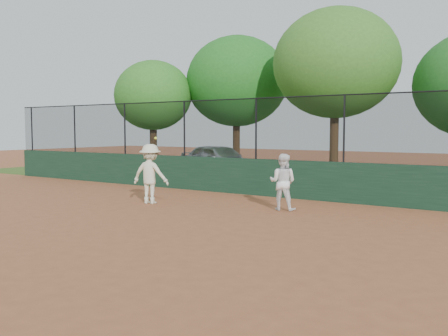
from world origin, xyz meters
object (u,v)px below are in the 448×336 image
Objects in this scene: player_main at (150,174)px; tree_1 at (236,82)px; player_second at (283,182)px; tree_2 at (335,63)px; tree_0 at (153,96)px; parked_car at (219,160)px.

tree_1 reaches higher than player_main.
player_second is 0.21× the size of tree_2.
player_second is 0.27× the size of tree_0.
tree_0 reaches higher than player_second.
tree_1 is 5.65m from tree_2.
tree_2 reaches higher than player_second.
tree_0 is at bearing -42.22° from player_second.
player_second is 11.99m from tree_1.
player_second is at bearing -51.09° from tree_1.
player_main is at bearing -103.61° from tree_2.
parked_car is 0.80× the size of tree_0.
player_second is 0.23× the size of tree_1.
player_main is 9.91m from tree_2.
tree_2 reaches higher than parked_car.
tree_0 is at bearing 110.87° from parked_car.
parked_car is 2.92× the size of player_second.
parked_car is 8.40m from player_main.
player_second is 12.71m from tree_0.
tree_0 is 0.82× the size of tree_1.
tree_1 is at bearing 108.80° from player_main.
tree_1 is at bearing 35.30° from tree_0.
player_main is at bearing 5.72° from player_second.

